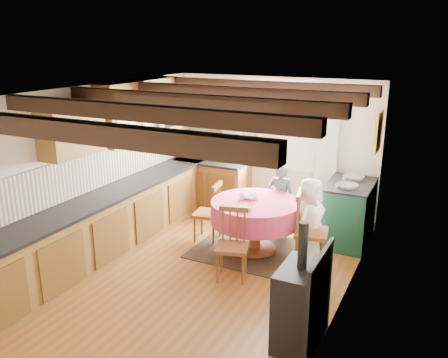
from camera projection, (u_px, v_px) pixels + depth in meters
The scene contains 40 objects.
floor at pixel (197, 279), 6.05m from camera, with size 3.60×5.50×0.00m, color brown.
ceiling at pixel (193, 93), 5.35m from camera, with size 3.60×5.50×0.00m, color white.
wall_back at pixel (274, 147), 8.06m from camera, with size 3.60×0.00×2.40m, color silver.
wall_front at pixel (5, 300), 3.34m from camera, with size 3.60×0.00×2.40m, color silver.
wall_left at pixel (83, 174), 6.47m from camera, with size 0.00×5.50×2.40m, color silver.
wall_right at pixel (342, 216), 4.94m from camera, with size 0.00×5.50×2.40m, color silver.
beam_a at pixel (66, 130), 3.67m from camera, with size 3.60×0.16×0.16m, color black.
beam_b at pixel (142, 113), 4.52m from camera, with size 3.60×0.16×0.16m, color black.
beam_c at pixel (193, 101), 5.38m from camera, with size 3.60×0.16×0.16m, color black.
beam_d at pixel (231, 92), 6.24m from camera, with size 3.60×0.16×0.16m, color black.
beam_e at pixel (259, 86), 7.10m from camera, with size 3.60×0.16×0.16m, color black.
splash_left at pixel (98, 169), 6.72m from camera, with size 0.02×4.50×0.55m, color beige.
splash_back at pixel (222, 142), 8.47m from camera, with size 1.40×0.02×0.55m, color beige.
base_cabinet_left at pixel (104, 228), 6.56m from camera, with size 0.60×5.30×0.88m, color olive.
base_cabinet_back at pixel (213, 185), 8.47m from camera, with size 1.30×0.60×0.88m, color olive.
worktop_left at pixel (102, 198), 6.42m from camera, with size 0.64×5.30×0.04m, color black.
worktop_back at pixel (212, 161), 8.32m from camera, with size 1.30×0.64×0.04m, color black.
wall_cabinet_glass at pixel (141, 109), 7.21m from camera, with size 0.34×1.80×0.90m, color olive.
wall_cabinet_solid at pixel (71, 129), 5.94m from camera, with size 0.34×0.90×0.70m, color olive.
window_frame at pixel (280, 125), 7.89m from camera, with size 1.34×0.03×1.54m, color white.
window_pane at pixel (280, 125), 7.89m from camera, with size 1.20×0.01×1.40m, color white.
curtain_left at pixel (232, 150), 8.32m from camera, with size 0.35×0.10×2.10m, color beige.
curtain_right at pixel (326, 160), 7.60m from camera, with size 0.35×0.10×2.10m, color beige.
curtain_rod at pixel (279, 90), 7.64m from camera, with size 0.03×0.03×2.00m, color black.
wall_picture at pixel (378, 132), 6.78m from camera, with size 0.04×0.50×0.60m, color gold.
wall_plate at pixel (336, 124), 7.44m from camera, with size 0.30×0.30×0.02m, color silver.
rug at pixel (255, 251), 6.86m from camera, with size 1.74×1.35×0.01m, color #3D2E24.
dining_table at pixel (255, 227), 6.75m from camera, with size 1.29×1.29×0.78m, color #C13E5B, non-canonical shape.
chair_near at pixel (232, 245), 5.96m from camera, with size 0.40×0.42×0.94m, color brown, non-canonical shape.
chair_left at pixel (207, 211), 7.13m from camera, with size 0.40×0.42×0.93m, color brown, non-canonical shape.
chair_right at pixel (311, 230), 6.28m from camera, with size 0.45×0.47×1.06m, color brown, non-canonical shape.
aga_range at pixel (348, 212), 7.06m from camera, with size 0.67×1.04×0.96m, color #123E2A, non-canonical shape.
cast_iron_stove at pixel (301, 285), 4.61m from camera, with size 0.40×0.67×1.33m, color black, non-canonical shape.
child_far at pixel (281, 200), 7.27m from camera, with size 0.43×0.28×1.18m, color #4E5C6E.
child_right at pixel (309, 221), 6.40m from camera, with size 0.59×0.38×1.21m, color white.
bowl_a at pixel (251, 197), 6.75m from camera, with size 0.22×0.22×0.05m, color silver.
bowl_b at pixel (246, 208), 6.30m from camera, with size 0.19×0.19×0.06m, color silver.
cup at pixel (242, 197), 6.71m from camera, with size 0.09×0.09×0.09m, color silver.
canister_tall at pixel (200, 151), 8.40m from camera, with size 0.15×0.15×0.26m, color #262628.
canister_wide at pixel (215, 153), 8.42m from camera, with size 0.17×0.17×0.19m, color #262628.
Camera 1 is at (2.72, -4.69, 3.00)m, focal length 37.33 mm.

